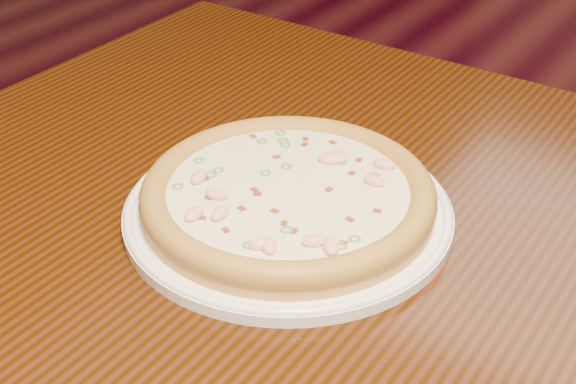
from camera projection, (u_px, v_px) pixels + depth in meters
The scene contains 4 objects.
ground at pixel (374, 359), 1.69m from camera, with size 9.00×9.00×0.00m, color black.
hero_table at pixel (409, 308), 0.85m from camera, with size 1.20×0.80×0.75m.
plate at pixel (288, 210), 0.81m from camera, with size 0.33×0.33×0.02m.
pizza at pixel (288, 195), 0.80m from camera, with size 0.30×0.30×0.03m.
Camera 1 is at (0.54, -1.12, 1.21)m, focal length 50.00 mm.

